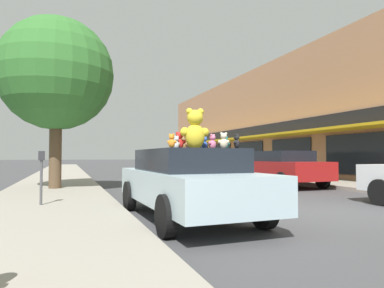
# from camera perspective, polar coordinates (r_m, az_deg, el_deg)

# --- Properties ---
(ground_plane) EXTENTS (260.00, 260.00, 0.00)m
(ground_plane) POSITION_cam_1_polar(r_m,az_deg,el_deg) (8.67, 20.23, -10.53)
(ground_plane) COLOR #424244
(sidewalk_near) EXTENTS (3.26, 90.00, 0.15)m
(sidewalk_near) POSITION_cam_1_polar(r_m,az_deg,el_deg) (6.68, -23.87, -12.42)
(sidewalk_near) COLOR gray
(sidewalk_near) RESTS_ON ground_plane
(storefront_row) EXTENTS (12.83, 41.01, 7.86)m
(storefront_row) POSITION_cam_1_polar(r_m,az_deg,el_deg) (27.85, 22.24, 3.51)
(storefront_row) COLOR tan
(storefront_row) RESTS_ON ground_plane
(plush_art_car) EXTENTS (2.12, 4.83, 1.44)m
(plush_art_car) POSITION_cam_1_polar(r_m,az_deg,el_deg) (7.19, -0.86, -6.13)
(plush_art_car) COLOR #ADC6D1
(plush_art_car) RESTS_ON ground_plane
(teddy_bear_giant) EXTENTS (0.64, 0.40, 0.86)m
(teddy_bear_giant) POSITION_cam_1_polar(r_m,az_deg,el_deg) (7.14, 0.50, 2.44)
(teddy_bear_giant) COLOR yellow
(teddy_bear_giant) RESTS_ON plush_art_car
(teddy_bear_orange) EXTENTS (0.17, 0.17, 0.25)m
(teddy_bear_orange) POSITION_cam_1_polar(r_m,az_deg,el_deg) (5.95, -3.40, 0.51)
(teddy_bear_orange) COLOR orange
(teddy_bear_orange) RESTS_ON plush_art_car
(teddy_bear_brown) EXTENTS (0.20, 0.26, 0.35)m
(teddy_bear_brown) POSITION_cam_1_polar(r_m,az_deg,el_deg) (8.39, -1.40, 0.10)
(teddy_bear_brown) COLOR olive
(teddy_bear_brown) RESTS_ON plush_art_car
(teddy_bear_cream) EXTENTS (0.24, 0.16, 0.31)m
(teddy_bear_cream) POSITION_cam_1_polar(r_m,az_deg,el_deg) (6.59, 5.31, 0.54)
(teddy_bear_cream) COLOR beige
(teddy_bear_cream) RESTS_ON plush_art_car
(teddy_bear_pink) EXTENTS (0.25, 0.20, 0.33)m
(teddy_bear_pink) POSITION_cam_1_polar(r_m,az_deg,el_deg) (7.38, 3.43, 0.33)
(teddy_bear_pink) COLOR pink
(teddy_bear_pink) RESTS_ON plush_art_car
(teddy_bear_white) EXTENTS (0.21, 0.16, 0.28)m
(teddy_bear_white) POSITION_cam_1_polar(r_m,az_deg,el_deg) (7.04, -2.66, 0.23)
(teddy_bear_white) COLOR white
(teddy_bear_white) RESTS_ON plush_art_car
(teddy_bear_black) EXTENTS (0.19, 0.18, 0.27)m
(teddy_bear_black) POSITION_cam_1_polar(r_m,az_deg,el_deg) (6.39, 7.45, 0.43)
(teddy_bear_black) COLOR black
(teddy_bear_black) RESTS_ON plush_art_car
(teddy_bear_red) EXTENTS (0.27, 0.24, 0.37)m
(teddy_bear_red) POSITION_cam_1_polar(r_m,az_deg,el_deg) (7.21, -2.10, 0.55)
(teddy_bear_red) COLOR red
(teddy_bear_red) RESTS_ON plush_art_car
(teddy_bear_blue) EXTENTS (0.22, 0.19, 0.30)m
(teddy_bear_blue) POSITION_cam_1_polar(r_m,az_deg,el_deg) (7.55, 2.08, 0.17)
(teddy_bear_blue) COLOR blue
(teddy_bear_blue) RESTS_ON plush_art_car
(teddy_bear_teal) EXTENTS (0.16, 0.19, 0.26)m
(teddy_bear_teal) POSITION_cam_1_polar(r_m,az_deg,el_deg) (6.93, 5.57, 0.18)
(teddy_bear_teal) COLOR teal
(teddy_bear_teal) RESTS_ON plush_art_car
(parked_car_far_center) EXTENTS (2.13, 4.44, 1.52)m
(parked_car_far_center) POSITION_cam_1_polar(r_m,az_deg,el_deg) (15.29, 14.79, -3.78)
(parked_car_far_center) COLOR maroon
(parked_car_far_center) RESTS_ON ground_plane
(parked_car_far_right) EXTENTS (1.99, 4.67, 1.57)m
(parked_car_far_right) POSITION_cam_1_polar(r_m,az_deg,el_deg) (19.20, 7.00, -3.36)
(parked_car_far_right) COLOR black
(parked_car_far_right) RESTS_ON ground_plane
(street_tree) EXTENTS (4.09, 4.09, 6.19)m
(street_tree) POSITION_cam_1_polar(r_m,az_deg,el_deg) (13.61, -21.65, 10.75)
(street_tree) COLOR brown
(street_tree) RESTS_ON sidewalk_near
(parking_meter) EXTENTS (0.14, 0.10, 1.27)m
(parking_meter) POSITION_cam_1_polar(r_m,az_deg,el_deg) (8.85, -23.81, -4.06)
(parking_meter) COLOR #4C4C51
(parking_meter) RESTS_ON sidewalk_near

